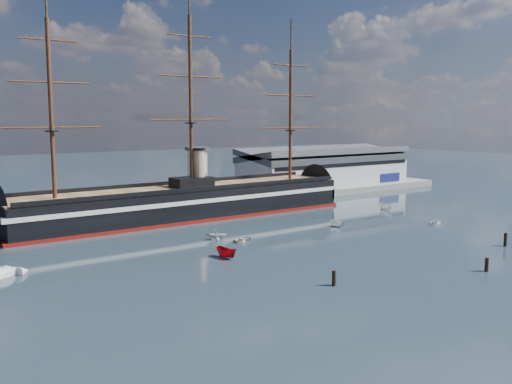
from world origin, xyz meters
TOP-DOWN VIEW (x-y plane):
  - ground at (0.00, 40.00)m, footprint 600.00×600.00m
  - quay at (10.00, 76.00)m, footprint 180.00×18.00m
  - warehouse at (58.00, 80.00)m, footprint 63.00×21.00m
  - quay_tower at (3.00, 73.00)m, footprint 5.00×5.00m
  - warship at (-10.01, 60.00)m, footprint 112.98×17.41m
  - motorboat_a at (-22.29, 19.75)m, footprint 6.20×2.79m
  - motorboat_b at (-11.99, 29.23)m, footprint 1.42×2.93m
  - motorboat_c at (14.54, 29.21)m, footprint 4.92×1.90m
  - motorboat_d at (-15.41, 33.93)m, footprint 6.02×7.28m
  - motorboat_e at (36.10, 17.93)m, footprint 1.12×2.62m
  - motorboat_f at (42.83, 39.30)m, footprint 5.58×2.66m
  - piling_near_left at (-18.66, -4.12)m, footprint 0.64×0.64m
  - piling_near_mid at (7.13, -13.18)m, footprint 0.64×0.64m
  - piling_near_right at (27.04, -4.79)m, footprint 0.64×0.64m

SIDE VIEW (x-z plane):
  - ground at x=0.00m, z-range 0.00..0.00m
  - quay at x=10.00m, z-range -1.00..1.00m
  - motorboat_a at x=-22.29m, z-range -1.20..1.20m
  - motorboat_b at x=-11.99m, z-range -0.66..0.66m
  - motorboat_c at x=14.54m, z-range -0.98..0.98m
  - motorboat_d at x=-15.41m, z-range -1.24..1.24m
  - motorboat_e at x=36.10m, z-range -0.60..0.60m
  - motorboat_f at x=42.83m, z-range -1.07..1.07m
  - piling_near_left at x=-18.66m, z-range -1.52..1.52m
  - piling_near_mid at x=7.13m, z-range -1.52..1.52m
  - piling_near_right at x=27.04m, z-range -1.68..1.68m
  - warship at x=-10.01m, z-range -22.93..31.01m
  - warehouse at x=58.00m, z-range 2.18..13.78m
  - quay_tower at x=3.00m, z-range 2.25..17.25m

